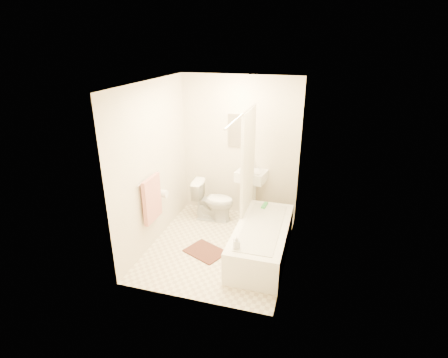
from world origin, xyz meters
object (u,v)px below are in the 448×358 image
(bathtub, at_px, (262,241))
(toilet, at_px, (213,201))
(sink, at_px, (251,192))
(bath_mat, at_px, (205,251))
(soap_bottle, at_px, (237,242))

(bathtub, bearing_deg, toilet, 140.12)
(sink, bearing_deg, bath_mat, -98.86)
(soap_bottle, bearing_deg, bath_mat, 142.18)
(soap_bottle, bearing_deg, bathtub, 71.40)
(sink, xyz_separation_m, bathtub, (0.39, -1.09, -0.24))
(toilet, distance_m, soap_bottle, 1.67)
(sink, height_order, bathtub, sink)
(toilet, height_order, sink, sink)
(bathtub, height_order, bath_mat, bathtub)
(bathtub, distance_m, bath_mat, 0.85)
(bath_mat, relative_size, soap_bottle, 3.20)
(toilet, relative_size, bathtub, 0.43)
(bathtub, xyz_separation_m, bath_mat, (-0.80, -0.18, -0.22))
(bathtub, bearing_deg, sink, 109.81)
(toilet, relative_size, bath_mat, 1.27)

